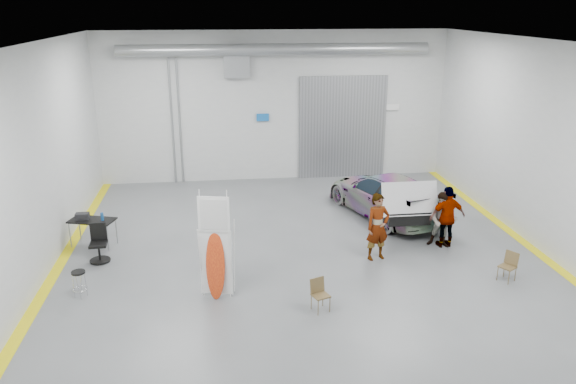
{
  "coord_description": "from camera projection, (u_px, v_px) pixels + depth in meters",
  "views": [
    {
      "loc": [
        -2.3,
        -14.39,
        6.91
      ],
      "look_at": [
        -0.27,
        1.65,
        1.5
      ],
      "focal_mm": 35.0,
      "sensor_mm": 36.0,
      "label": 1
    }
  ],
  "objects": [
    {
      "name": "folding_chair_far",
      "position": [
        506.0,
        272.0,
        14.71
      ],
      "size": [
        0.5,
        0.6,
        0.79
      ],
      "rotation": [
        0.0,
        0.0,
        -1.0
      ],
      "color": "brown",
      "rests_on": "ground"
    },
    {
      "name": "work_table",
      "position": [
        90.0,
        220.0,
        16.69
      ],
      "size": [
        1.46,
        1.03,
        1.08
      ],
      "rotation": [
        0.0,
        0.0,
        -0.31
      ],
      "color": "gray",
      "rests_on": "ground"
    },
    {
      "name": "sedan_car",
      "position": [
        385.0,
        195.0,
        19.19
      ],
      "size": [
        3.51,
        5.42,
        1.46
      ],
      "primitive_type": "imported",
      "rotation": [
        0.0,
        0.0,
        3.46
      ],
      "color": "white",
      "rests_on": "ground"
    },
    {
      "name": "shop_stool",
      "position": [
        80.0,
        284.0,
        13.86
      ],
      "size": [
        0.36,
        0.36,
        0.7
      ],
      "rotation": [
        0.0,
        0.0,
        -0.29
      ],
      "color": "black",
      "rests_on": "ground"
    },
    {
      "name": "surfboard_display",
      "position": [
        217.0,
        256.0,
        13.58
      ],
      "size": [
        0.78,
        0.33,
        2.81
      ],
      "rotation": [
        0.0,
        0.0,
        -0.22
      ],
      "color": "white",
      "rests_on": "ground"
    },
    {
      "name": "trunk_lid",
      "position": [
        408.0,
        195.0,
        16.83
      ],
      "size": [
        1.7,
        1.03,
        0.04
      ],
      "primitive_type": "cube",
      "color": "silver",
      "rests_on": "sedan_car"
    },
    {
      "name": "person_c",
      "position": [
        447.0,
        217.0,
        16.6
      ],
      "size": [
        1.12,
        0.52,
        1.88
      ],
      "primitive_type": "imported",
      "rotation": [
        0.0,
        0.0,
        3.2
      ],
      "color": "brown",
      "rests_on": "ground"
    },
    {
      "name": "person_b",
      "position": [
        443.0,
        220.0,
        16.62
      ],
      "size": [
        1.02,
        0.93,
        1.7
      ],
      "primitive_type": "imported",
      "rotation": [
        0.0,
        0.0,
        -0.43
      ],
      "color": "slate",
      "rests_on": "ground"
    },
    {
      "name": "person_a",
      "position": [
        378.0,
        227.0,
        15.77
      ],
      "size": [
        0.81,
        0.63,
        1.95
      ],
      "primitive_type": "imported",
      "rotation": [
        0.0,
        0.0,
        0.26
      ],
      "color": "#7F6345",
      "rests_on": "ground"
    },
    {
      "name": "folding_chair_near",
      "position": [
        320.0,
        301.0,
        13.27
      ],
      "size": [
        0.48,
        0.5,
        0.79
      ],
      "rotation": [
        0.0,
        0.0,
        0.36
      ],
      "color": "brown",
      "rests_on": "ground"
    },
    {
      "name": "office_chair",
      "position": [
        99.0,
        245.0,
        15.8
      ],
      "size": [
        0.57,
        0.57,
        1.08
      ],
      "rotation": [
        0.0,
        0.0,
        0.04
      ],
      "color": "black",
      "rests_on": "ground"
    },
    {
      "name": "ground",
      "position": [
        305.0,
        260.0,
        16.0
      ],
      "size": [
        16.0,
        16.0,
        0.0
      ],
      "primitive_type": "plane",
      "color": "#56595D",
      "rests_on": "ground"
    },
    {
      "name": "room_shell",
      "position": [
        302.0,
        104.0,
        16.83
      ],
      "size": [
        14.02,
        16.18,
        6.01
      ],
      "color": "#B8BABC",
      "rests_on": "ground"
    }
  ]
}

